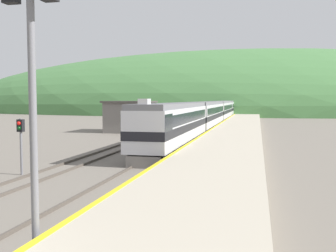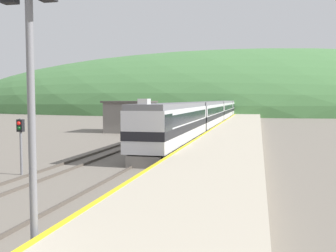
{
  "view_description": "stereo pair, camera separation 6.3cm",
  "coord_description": "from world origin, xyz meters",
  "px_view_note": "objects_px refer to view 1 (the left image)",
  "views": [
    {
      "loc": [
        7.01,
        -6.5,
        4.36
      ],
      "look_at": [
        0.53,
        21.78,
        2.38
      ],
      "focal_mm": 42.0,
      "sensor_mm": 36.0,
      "label": 1
    },
    {
      "loc": [
        7.07,
        -6.48,
        4.36
      ],
      "look_at": [
        0.53,
        21.78,
        2.38
      ],
      "focal_mm": 42.0,
      "sensor_mm": 36.0,
      "label": 2
    }
  ],
  "objects_px": {
    "carriage_third": "(221,110)",
    "signal_mast_main": "(31,42)",
    "express_train_lead_car": "(174,124)",
    "signal_post_siding": "(21,134)",
    "carriage_fourth": "(229,108)",
    "carriage_second": "(206,115)"
  },
  "relations": [
    {
      "from": "signal_mast_main",
      "to": "carriage_fourth",
      "type": "bearing_deg",
      "value": 90.81
    },
    {
      "from": "express_train_lead_car",
      "to": "signal_post_siding",
      "type": "xyz_separation_m",
      "value": [
        -6.23,
        -12.93,
        0.15
      ]
    },
    {
      "from": "express_train_lead_car",
      "to": "signal_post_siding",
      "type": "distance_m",
      "value": 14.36
    },
    {
      "from": "signal_mast_main",
      "to": "signal_post_siding",
      "type": "bearing_deg",
      "value": 124.9
    },
    {
      "from": "carriage_third",
      "to": "signal_post_siding",
      "type": "bearing_deg",
      "value": -96.2
    },
    {
      "from": "express_train_lead_car",
      "to": "signal_mast_main",
      "type": "height_order",
      "value": "signal_mast_main"
    },
    {
      "from": "carriage_third",
      "to": "express_train_lead_car",
      "type": "bearing_deg",
      "value": -90.0
    },
    {
      "from": "signal_mast_main",
      "to": "signal_post_siding",
      "type": "relative_size",
      "value": 2.71
    },
    {
      "from": "carriage_fourth",
      "to": "signal_post_siding",
      "type": "xyz_separation_m",
      "value": [
        -6.23,
        -80.1,
        0.16
      ]
    },
    {
      "from": "carriage_fourth",
      "to": "signal_mast_main",
      "type": "bearing_deg",
      "value": -89.19
    },
    {
      "from": "carriage_second",
      "to": "carriage_third",
      "type": "relative_size",
      "value": 1.0
    },
    {
      "from": "carriage_third",
      "to": "signal_mast_main",
      "type": "xyz_separation_m",
      "value": [
        1.29,
        -68.17,
        3.62
      ]
    },
    {
      "from": "express_train_lead_car",
      "to": "carriage_fourth",
      "type": "height_order",
      "value": "express_train_lead_car"
    },
    {
      "from": "carriage_third",
      "to": "signal_post_siding",
      "type": "relative_size",
      "value": 6.7
    },
    {
      "from": "carriage_second",
      "to": "carriage_fourth",
      "type": "distance_m",
      "value": 45.44
    },
    {
      "from": "carriage_second",
      "to": "signal_post_siding",
      "type": "height_order",
      "value": "carriage_second"
    },
    {
      "from": "signal_mast_main",
      "to": "carriage_second",
      "type": "bearing_deg",
      "value": 91.63
    },
    {
      "from": "carriage_second",
      "to": "carriage_third",
      "type": "xyz_separation_m",
      "value": [
        0.0,
        22.72,
        0.0
      ]
    },
    {
      "from": "signal_post_siding",
      "to": "signal_mast_main",
      "type": "bearing_deg",
      "value": -55.1
    },
    {
      "from": "carriage_fourth",
      "to": "signal_post_siding",
      "type": "height_order",
      "value": "carriage_fourth"
    },
    {
      "from": "express_train_lead_car",
      "to": "carriage_fourth",
      "type": "distance_m",
      "value": 67.17
    },
    {
      "from": "carriage_second",
      "to": "signal_post_siding",
      "type": "distance_m",
      "value": 35.22
    }
  ]
}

